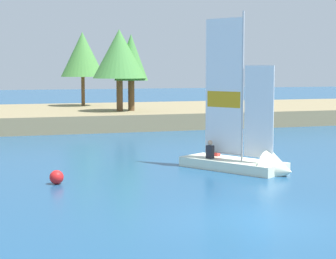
{
  "coord_description": "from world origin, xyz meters",
  "views": [
    {
      "loc": [
        -6.62,
        -13.61,
        3.94
      ],
      "look_at": [
        1.34,
        11.71,
        1.2
      ],
      "focal_mm": 63.15,
      "sensor_mm": 36.0,
      "label": 1
    }
  ],
  "objects_px": {
    "sailboat": "(251,160)",
    "shoreline_tree_centre": "(119,54)",
    "shoreline_tree_midleft": "(83,55)",
    "channel_buoy": "(57,177)",
    "shoreline_tree_midright": "(131,58)"
  },
  "relations": [
    {
      "from": "sailboat",
      "to": "shoreline_tree_centre",
      "type": "bearing_deg",
      "value": 151.32
    },
    {
      "from": "shoreline_tree_midright",
      "to": "shoreline_tree_centre",
      "type": "bearing_deg",
      "value": -167.08
    },
    {
      "from": "shoreline_tree_centre",
      "to": "channel_buoy",
      "type": "xyz_separation_m",
      "value": [
        -6.52,
        -18.92,
        -4.67
      ]
    },
    {
      "from": "sailboat",
      "to": "channel_buoy",
      "type": "xyz_separation_m",
      "value": [
        -7.4,
        -0.23,
        -0.21
      ]
    },
    {
      "from": "shoreline_tree_midright",
      "to": "sailboat",
      "type": "relative_size",
      "value": 0.78
    },
    {
      "from": "shoreline_tree_centre",
      "to": "shoreline_tree_midright",
      "type": "distance_m",
      "value": 0.92
    },
    {
      "from": "shoreline_tree_midright",
      "to": "sailboat",
      "type": "xyz_separation_m",
      "value": [
        0.03,
        -18.89,
        -4.2
      ]
    },
    {
      "from": "shoreline_tree_midleft",
      "to": "sailboat",
      "type": "bearing_deg",
      "value": -84.73
    },
    {
      "from": "shoreline_tree_centre",
      "to": "shoreline_tree_midright",
      "type": "xyz_separation_m",
      "value": [
        0.86,
        0.2,
        -0.26
      ]
    },
    {
      "from": "shoreline_tree_centre",
      "to": "channel_buoy",
      "type": "bearing_deg",
      "value": -109.0
    },
    {
      "from": "shoreline_tree_centre",
      "to": "sailboat",
      "type": "distance_m",
      "value": 19.24
    },
    {
      "from": "shoreline_tree_midright",
      "to": "shoreline_tree_midleft",
      "type": "bearing_deg",
      "value": 110.18
    },
    {
      "from": "shoreline_tree_midleft",
      "to": "channel_buoy",
      "type": "height_order",
      "value": "shoreline_tree_midleft"
    },
    {
      "from": "shoreline_tree_midright",
      "to": "sailboat",
      "type": "bearing_deg",
      "value": -89.92
    },
    {
      "from": "shoreline_tree_midleft",
      "to": "shoreline_tree_centre",
      "type": "distance_m",
      "value": 6.58
    }
  ]
}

